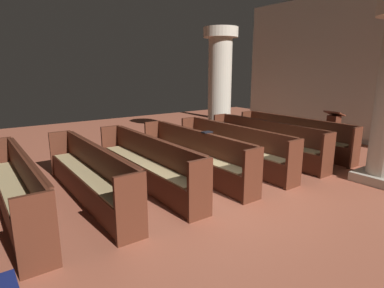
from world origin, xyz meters
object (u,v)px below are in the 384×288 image
object	(u,v)px
pew_row_4	(147,161)
lectern	(332,133)
pew_row_1	(265,139)
hymn_book	(207,132)
pew_row_3	(194,153)
pillar_far_side	(220,82)
pew_row_5	(89,172)
pew_row_2	(232,145)
pew_row_6	(16,186)
pew_row_0	(293,134)

from	to	relation	value
pew_row_4	lectern	size ratio (longest dim) A/B	3.21
pew_row_1	hymn_book	bearing A→B (deg)	-84.23
pew_row_3	pillar_far_side	size ratio (longest dim) A/B	1.00
pew_row_3	pew_row_5	size ratio (longest dim) A/B	1.00
pillar_far_side	lectern	world-z (taller)	pillar_far_side
pillar_far_side	pew_row_4	bearing A→B (deg)	-57.52
pew_row_5	pew_row_2	bearing A→B (deg)	90.00
pew_row_2	pew_row_3	bearing A→B (deg)	-90.00
pew_row_5	lectern	xyz separation A→B (m)	(0.42, 6.78, -0.04)
pew_row_2	pew_row_6	bearing A→B (deg)	-90.00
lectern	pew_row_1	bearing A→B (deg)	-100.23
pew_row_4	pew_row_6	xyz separation A→B (m)	(0.00, -2.22, 0.00)
hymn_book	pew_row_6	bearing A→B (deg)	-93.34
pew_row_3	pew_row_6	distance (m)	3.33
pew_row_5	pillar_far_side	xyz separation A→B (m)	(-2.54, 5.10, 1.30)
lectern	hymn_book	bearing A→B (deg)	-92.83
pew_row_2	pew_row_1	bearing A→B (deg)	90.00
pew_row_0	pew_row_3	distance (m)	3.33
lectern	pew_row_2	bearing A→B (deg)	-96.97
pew_row_3	pew_row_4	world-z (taller)	same
pew_row_3	pillar_far_side	xyz separation A→B (m)	(-2.54, 2.88, 1.30)
pew_row_0	pillar_far_side	size ratio (longest dim) A/B	1.00
pew_row_2	pew_row_6	distance (m)	4.44
pew_row_0	lectern	size ratio (longest dim) A/B	3.21
pew_row_1	pew_row_2	distance (m)	1.11
pew_row_2	lectern	bearing A→B (deg)	83.03
pew_row_0	pew_row_2	size ratio (longest dim) A/B	1.00
pew_row_3	pew_row_6	world-z (taller)	same
pillar_far_side	lectern	bearing A→B (deg)	29.44
pew_row_2	hymn_book	size ratio (longest dim) A/B	16.13
pew_row_6	hymn_book	xyz separation A→B (m)	(0.21, 3.52, 0.45)
pew_row_0	lectern	bearing A→B (deg)	71.01
pew_row_0	hymn_book	bearing A→B (deg)	-86.26
lectern	pew_row_3	bearing A→B (deg)	-95.28
pew_row_0	pew_row_4	distance (m)	4.44
pew_row_3	pew_row_6	size ratio (longest dim) A/B	1.00
pew_row_1	pillar_far_side	distance (m)	2.93
pew_row_3	lectern	xyz separation A→B (m)	(0.42, 4.56, -0.04)
pillar_far_side	hymn_book	world-z (taller)	pillar_far_side
hymn_book	pew_row_4	bearing A→B (deg)	-98.99
pew_row_6	hymn_book	bearing A→B (deg)	86.66
pew_row_2	pew_row_3	xyz separation A→B (m)	(0.00, -1.11, 0.00)
pew_row_2	pew_row_3	world-z (taller)	same
pew_row_6	lectern	xyz separation A→B (m)	(0.42, 7.89, -0.04)
hymn_book	pew_row_3	bearing A→B (deg)	-137.52
pew_row_2	hymn_book	bearing A→B (deg)	-77.44
pew_row_1	pew_row_4	bearing A→B (deg)	-90.00
pew_row_2	pew_row_6	size ratio (longest dim) A/B	1.00
pew_row_6	pew_row_4	bearing A→B (deg)	90.00
pew_row_2	hymn_book	xyz separation A→B (m)	(0.21, -0.92, 0.45)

